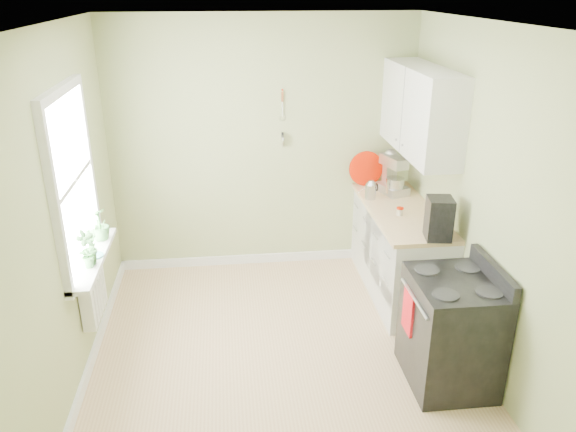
{
  "coord_description": "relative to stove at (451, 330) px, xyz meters",
  "views": [
    {
      "loc": [
        -0.41,
        -3.93,
        2.95
      ],
      "look_at": [
        0.11,
        0.55,
        1.07
      ],
      "focal_mm": 35.0,
      "sensor_mm": 36.0,
      "label": 1
    }
  ],
  "objects": [
    {
      "name": "upper_cabinets",
      "position": [
        0.15,
        1.52,
        1.4
      ],
      "size": [
        0.35,
        1.4,
        0.8
      ],
      "primitive_type": "cube",
      "color": "white",
      "rests_on": "wall_right"
    },
    {
      "name": "kettle",
      "position": [
        -0.23,
        1.72,
        0.55
      ],
      "size": [
        0.19,
        0.11,
        0.19
      ],
      "color": "silver",
      "rests_on": "countertop"
    },
    {
      "name": "jar",
      "position": [
        -0.06,
        1.26,
        0.49
      ],
      "size": [
        0.07,
        0.07,
        0.07
      ],
      "color": "#C0B994",
      "rests_on": "countertop"
    },
    {
      "name": "ceiling",
      "position": [
        -1.28,
        0.42,
        2.26
      ],
      "size": [
        3.2,
        3.6,
        0.02
      ],
      "primitive_type": "cube",
      "color": "white",
      "rests_on": "wall_back"
    },
    {
      "name": "wall_left",
      "position": [
        -2.89,
        0.42,
        0.9
      ],
      "size": [
        0.02,
        3.6,
        2.7
      ],
      "primitive_type": "cube",
      "color": "#ACB47B",
      "rests_on": "floor"
    },
    {
      "name": "red_tray",
      "position": [
        -0.18,
        2.14,
        0.65
      ],
      "size": [
        0.38,
        0.09,
        0.38
      ],
      "primitive_type": "cylinder",
      "rotation": [
        1.45,
        0.0,
        0.08
      ],
      "color": "red",
      "rests_on": "countertop"
    },
    {
      "name": "coffee_maker",
      "position": [
        0.1,
        0.72,
        0.63
      ],
      "size": [
        0.24,
        0.26,
        0.37
      ],
      "color": "black",
      "rests_on": "countertop"
    },
    {
      "name": "plant_b",
      "position": [
        -2.78,
        0.6,
        0.58
      ],
      "size": [
        0.17,
        0.19,
        0.27
      ],
      "primitive_type": "imported",
      "rotation": [
        0.0,
        0.0,
        1.98
      ],
      "color": "#417A3C",
      "rests_on": "window_sill"
    },
    {
      "name": "plant_a",
      "position": [
        -2.78,
        0.53,
        0.6
      ],
      "size": [
        0.2,
        0.2,
        0.31
      ],
      "primitive_type": "imported",
      "rotation": [
        0.0,
        0.0,
        0.8
      ],
      "color": "#417A3C",
      "rests_on": "window_sill"
    },
    {
      "name": "countertop",
      "position": [
        0.01,
        1.42,
        0.44
      ],
      "size": [
        0.64,
        1.6,
        0.04
      ],
      "primitive_type": "cube",
      "color": "beige",
      "rests_on": "base_cabinets"
    },
    {
      "name": "wall_right",
      "position": [
        0.33,
        0.42,
        0.9
      ],
      "size": [
        0.02,
        3.6,
        2.7
      ],
      "primitive_type": "cube",
      "color": "#ACB47B",
      "rests_on": "floor"
    },
    {
      "name": "stand_mixer",
      "position": [
        0.05,
        1.89,
        0.64
      ],
      "size": [
        0.31,
        0.4,
        0.44
      ],
      "color": "#B2B2B7",
      "rests_on": "countertop"
    },
    {
      "name": "wall_back",
      "position": [
        -1.28,
        2.23,
        0.9
      ],
      "size": [
        3.2,
        0.02,
        2.7
      ],
      "primitive_type": "cube",
      "color": "#ACB47B",
      "rests_on": "floor"
    },
    {
      "name": "base_cabinets",
      "position": [
        0.02,
        1.42,
        -0.02
      ],
      "size": [
        0.6,
        1.6,
        0.87
      ],
      "primitive_type": "cube",
      "color": "white",
      "rests_on": "floor"
    },
    {
      "name": "plant_c",
      "position": [
        -2.78,
        1.05,
        0.59
      ],
      "size": [
        0.21,
        0.21,
        0.29
      ],
      "primitive_type": "imported",
      "rotation": [
        0.0,
        0.0,
        4.29
      ],
      "color": "#417A3C",
      "rests_on": "window_sill"
    },
    {
      "name": "wall_utensils",
      "position": [
        -1.08,
        2.2,
        1.11
      ],
      "size": [
        0.02,
        0.14,
        0.58
      ],
      "color": "beige",
      "rests_on": "wall_back"
    },
    {
      "name": "window",
      "position": [
        -2.86,
        0.72,
        1.1
      ],
      "size": [
        0.06,
        1.14,
        1.44
      ],
      "color": "white",
      "rests_on": "wall_left"
    },
    {
      "name": "window_sill",
      "position": [
        -2.79,
        0.72,
        0.43
      ],
      "size": [
        0.18,
        1.14,
        0.04
      ],
      "primitive_type": "cube",
      "color": "white",
      "rests_on": "wall_left"
    },
    {
      "name": "radiator",
      "position": [
        -2.82,
        0.67,
        0.1
      ],
      "size": [
        0.12,
        0.5,
        0.35
      ],
      "primitive_type": "cube",
      "color": "white",
      "rests_on": "wall_left"
    },
    {
      "name": "floor",
      "position": [
        -1.28,
        0.42,
        -0.46
      ],
      "size": [
        3.2,
        3.6,
        0.02
      ],
      "primitive_type": "cube",
      "color": "tan",
      "rests_on": "ground"
    },
    {
      "name": "stove",
      "position": [
        0.0,
        0.0,
        0.0
      ],
      "size": [
        0.65,
        0.73,
        1.01
      ],
      "color": "black",
      "rests_on": "floor"
    }
  ]
}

